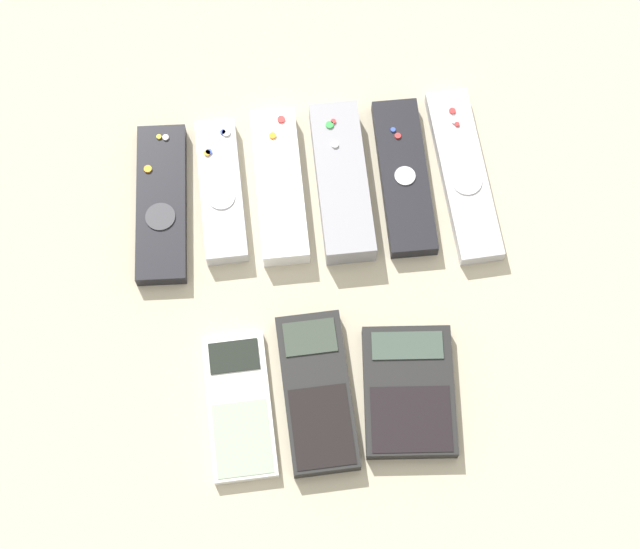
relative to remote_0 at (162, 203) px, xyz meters
name	(u,v)px	position (x,y,z in m)	size (l,w,h in m)	color
ground_plane	(322,298)	(0.16, -0.12, -0.01)	(3.00, 3.00, 0.00)	#B2A88E
remote_0	(162,203)	(0.00, 0.00, 0.00)	(0.06, 0.18, 0.02)	black
remote_1	(221,190)	(0.06, 0.01, 0.00)	(0.05, 0.16, 0.02)	#B7B7BC
remote_2	(279,185)	(0.12, 0.01, 0.00)	(0.05, 0.18, 0.02)	white
remote_3	(342,181)	(0.19, 0.01, 0.01)	(0.06, 0.18, 0.03)	gray
remote_4	(404,177)	(0.26, 0.01, 0.00)	(0.05, 0.18, 0.02)	black
remote_5	(463,175)	(0.32, 0.01, 0.00)	(0.06, 0.20, 0.02)	#B7B7BC
calculator_0	(239,406)	(0.07, -0.23, 0.00)	(0.07, 0.15, 0.01)	silver
calculator_1	(317,392)	(0.15, -0.22, 0.00)	(0.07, 0.16, 0.02)	black
calculator_2	(409,391)	(0.24, -0.22, 0.00)	(0.10, 0.14, 0.02)	black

